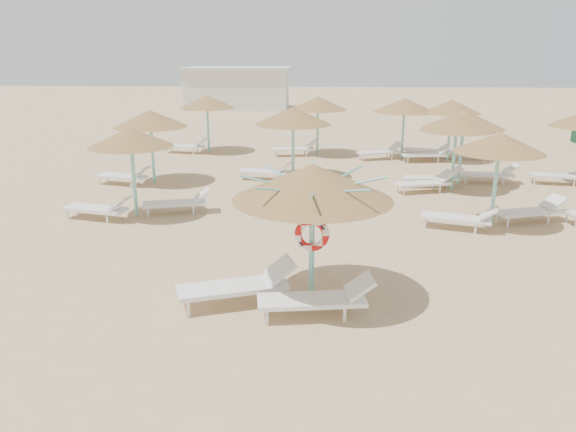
{
  "coord_description": "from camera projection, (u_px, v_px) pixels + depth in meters",
  "views": [
    {
      "loc": [
        0.35,
        -10.74,
        4.95
      ],
      "look_at": [
        -0.25,
        1.18,
        1.3
      ],
      "focal_mm": 35.0,
      "sensor_mm": 36.0,
      "label": 1
    }
  ],
  "objects": [
    {
      "name": "palapa_field",
      "position": [
        384.0,
        119.0,
        20.9
      ],
      "size": [
        19.58,
        13.61,
        2.72
      ],
      "color": "#78D0C6",
      "rests_on": "ground"
    },
    {
      "name": "main_palapa",
      "position": [
        313.0,
        183.0,
        10.71
      ],
      "size": [
        3.12,
        3.12,
        2.79
      ],
      "color": "#78D0C6",
      "rests_on": "ground"
    },
    {
      "name": "service_hut",
      "position": [
        238.0,
        88.0,
        44.96
      ],
      "size": [
        8.4,
        4.4,
        3.25
      ],
      "color": "silver",
      "rests_on": "ground"
    },
    {
      "name": "lounger_main_b",
      "position": [
        319.0,
        298.0,
        10.56
      ],
      "size": [
        2.26,
        0.95,
        0.8
      ],
      "rotation": [
        0.0,
        0.0,
        0.14
      ],
      "color": "white",
      "rests_on": "ground"
    },
    {
      "name": "ground",
      "position": [
        297.0,
        292.0,
        11.72
      ],
      "size": [
        120.0,
        120.0,
        0.0
      ],
      "primitive_type": "plane",
      "color": "tan",
      "rests_on": "ground"
    },
    {
      "name": "lounger_main_a",
      "position": [
        241.0,
        285.0,
        11.09
      ],
      "size": [
        2.43,
        1.43,
        0.85
      ],
      "rotation": [
        0.0,
        0.0,
        0.34
      ],
      "color": "white",
      "rests_on": "ground"
    }
  ]
}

